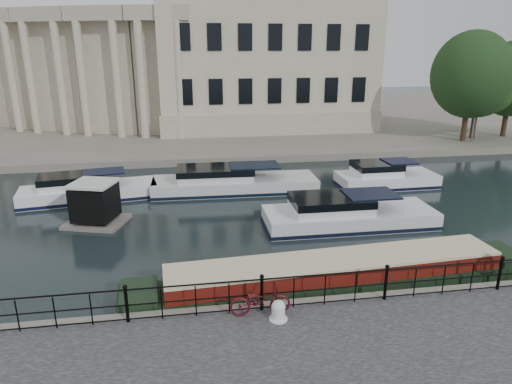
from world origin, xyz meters
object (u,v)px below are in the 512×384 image
mooring_bollard (278,311)px  harbour_hut (95,205)px  bicycle (260,300)px  narrowboat (335,279)px

mooring_bollard → harbour_hut: size_ratio=0.19×
bicycle → narrowboat: bearing=-55.2°
bicycle → mooring_bollard: bearing=-124.7°
mooring_bollard → harbour_hut: (-6.93, 10.34, 0.11)m
bicycle → harbour_hut: harbour_hut is taller
narrowboat → harbour_hut: harbour_hut is taller
harbour_hut → mooring_bollard: bearing=-38.8°
bicycle → mooring_bollard: bicycle is taller
mooring_bollard → harbour_hut: harbour_hut is taller
narrowboat → harbour_hut: size_ratio=4.61×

